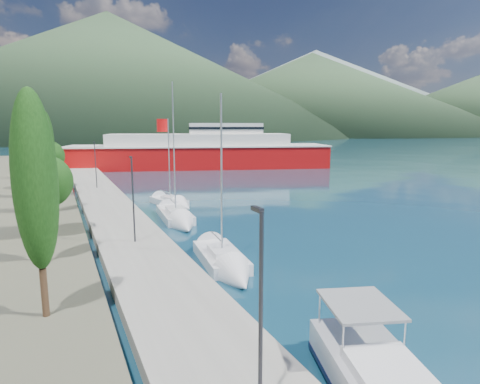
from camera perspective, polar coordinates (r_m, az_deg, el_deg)
name	(u,v)px	position (r m, az deg, el deg)	size (l,w,h in m)	color
ground	(102,153)	(136.78, -19.07, 5.23)	(1400.00, 1400.00, 0.00)	#12394F
quay	(111,210)	(42.93, -17.93, -2.51)	(5.00, 88.00, 0.80)	gray
hills_far	(157,80)	(656.13, -11.68, 15.32)	(1480.00, 900.00, 180.00)	slate
hills_near	(176,83)	(406.06, -9.03, 15.09)	(1010.00, 520.00, 115.00)	#314D2F
tree_row	(46,156)	(47.01, -25.85, 4.58)	(4.16, 61.87, 9.97)	#47301E
lamp_posts	(127,190)	(31.64, -15.83, 0.21)	(0.15, 47.02, 6.06)	#2D2D33
sailboat_near	(229,268)	(25.07, -1.54, -10.75)	(3.41, 8.50, 11.89)	silver
sailboat_mid	(180,221)	(37.28, -8.57, -4.04)	(3.33, 9.83, 13.90)	silver
sailboat_far	(176,204)	(45.03, -9.03, -1.74)	(3.88, 7.54, 10.60)	silver
ferry	(200,152)	(85.59, -5.65, 5.64)	(55.18, 26.76, 10.76)	#B80C0D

